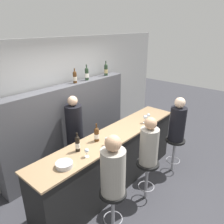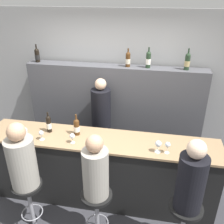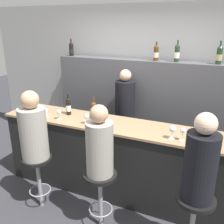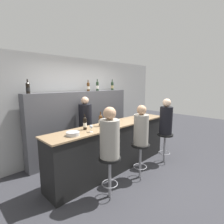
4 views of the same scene
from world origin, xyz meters
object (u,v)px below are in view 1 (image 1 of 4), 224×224
(bar_stool_middle, at_px, (147,171))
(bar_stool_right, at_px, (175,146))
(wine_bottle_counter_1, at_px, (97,134))
(wine_bottle_backbar_2, at_px, (87,74))
(bartender, at_px, (75,139))
(guest_seated_left, at_px, (113,169))
(wine_glass_0, at_px, (87,151))
(wine_glass_2, at_px, (145,117))
(metal_bowl, at_px, (64,165))
(wine_bottle_backbar_1, at_px, (75,77))
(wine_glass_1, at_px, (107,139))
(guest_seated_middle, at_px, (149,144))
(wine_bottle_backbar_3, at_px, (106,70))
(guest_seated_right, at_px, (178,122))
(wine_glass_3, at_px, (148,116))
(wine_bottle_counter_0, at_px, (77,144))
(bar_stool_left, at_px, (113,201))

(bar_stool_middle, bearing_deg, bar_stool_right, 0.00)
(wine_bottle_counter_1, relative_size, wine_bottle_backbar_2, 0.95)
(bar_stool_middle, height_order, bartender, bartender)
(bar_stool_right, height_order, bartender, bartender)
(guest_seated_left, distance_m, bar_stool_right, 1.97)
(wine_bottle_counter_1, bearing_deg, wine_glass_0, -153.18)
(guest_seated_left, height_order, bar_stool_right, guest_seated_left)
(wine_glass_2, bearing_deg, metal_bowl, 178.39)
(wine_bottle_backbar_1, relative_size, bar_stool_middle, 0.40)
(wine_bottle_counter_1, bearing_deg, wine_glass_1, -87.69)
(wine_bottle_counter_1, relative_size, bartender, 0.19)
(guest_seated_middle, bearing_deg, wine_glass_0, 149.74)
(wine_bottle_backbar_2, relative_size, wine_bottle_backbar_3, 0.98)
(guest_seated_middle, distance_m, bar_stool_right, 1.14)
(wine_bottle_backbar_3, bearing_deg, guest_seated_right, -90.27)
(bar_stool_middle, bearing_deg, wine_glass_3, 32.85)
(wine_glass_1, bearing_deg, wine_glass_3, 0.00)
(guest_seated_middle, bearing_deg, wine_bottle_backbar_3, 60.66)
(wine_bottle_backbar_2, height_order, guest_seated_middle, wine_bottle_backbar_2)
(wine_bottle_backbar_2, height_order, wine_bottle_backbar_3, wine_bottle_backbar_3)
(wine_bottle_backbar_2, bearing_deg, wine_glass_0, -134.37)
(wine_bottle_counter_0, height_order, wine_glass_1, wine_bottle_counter_0)
(bar_stool_middle, xyz_separation_m, guest_seated_right, (1.02, 0.00, 0.54))
(bartender, bearing_deg, bar_stool_middle, -79.56)
(wine_glass_0, relative_size, bartender, 0.08)
(bartender, bearing_deg, wine_bottle_counter_1, -102.52)
(wine_bottle_counter_0, relative_size, wine_bottle_backbar_2, 0.94)
(wine_glass_1, height_order, metal_bowl, wine_glass_1)
(wine_bottle_counter_0, distance_m, wine_glass_0, 0.22)
(wine_bottle_backbar_2, bearing_deg, bar_stool_right, -72.14)
(wine_bottle_counter_1, xyz_separation_m, wine_glass_2, (1.11, -0.21, -0.01))
(wine_bottle_counter_0, bearing_deg, wine_bottle_backbar_2, 41.00)
(bar_stool_left, bearing_deg, bartender, 67.66)
(wine_glass_0, xyz_separation_m, guest_seated_right, (1.88, -0.50, -0.04))
(guest_seated_left, bearing_deg, wine_glass_2, 18.04)
(wine_bottle_counter_1, relative_size, bar_stool_left, 0.42)
(bar_stool_left, height_order, guest_seated_middle, guest_seated_middle)
(wine_glass_1, bearing_deg, guest_seated_middle, -49.34)
(bar_stool_right, bearing_deg, wine_glass_2, 124.79)
(wine_glass_3, distance_m, metal_bowl, 2.00)
(wine_glass_1, xyz_separation_m, bar_stool_middle, (0.43, -0.50, -0.59))
(metal_bowl, bearing_deg, wine_bottle_backbar_1, 43.66)
(wine_glass_2, relative_size, guest_seated_middle, 0.20)
(wine_bottle_backbar_2, xyz_separation_m, wine_bottle_backbar_3, (0.60, 0.00, -0.00))
(wine_bottle_backbar_1, bearing_deg, wine_bottle_counter_0, -130.63)
(metal_bowl, relative_size, bar_stool_right, 0.32)
(guest_seated_left, bearing_deg, bartender, 67.66)
(wine_bottle_counter_1, distance_m, bartender, 0.89)
(wine_bottle_counter_0, relative_size, wine_bottle_backbar_1, 1.03)
(wine_glass_2, height_order, metal_bowl, wine_glass_2)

